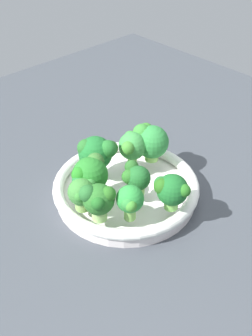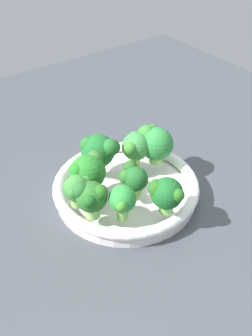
# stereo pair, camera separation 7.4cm
# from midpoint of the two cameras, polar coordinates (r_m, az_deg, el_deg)

# --- Properties ---
(ground_plane) EXTENTS (1.30, 1.30, 0.03)m
(ground_plane) POSITION_cam_midpoint_polar(r_m,az_deg,el_deg) (0.77, 2.36, -6.00)
(ground_plane) COLOR #3F444B
(bowl) EXTENTS (0.27, 0.27, 0.04)m
(bowl) POSITION_cam_midpoint_polar(r_m,az_deg,el_deg) (0.77, 2.75, -2.93)
(bowl) COLOR white
(bowl) RESTS_ON ground_plane
(broccoli_floret_0) EXTENTS (0.05, 0.05, 0.07)m
(broccoli_floret_0) POSITION_cam_midpoint_polar(r_m,az_deg,el_deg) (0.66, -1.69, -4.16)
(broccoli_floret_0) COLOR #9ACF6D
(broccoli_floret_0) RESTS_ON bowl
(broccoli_floret_1) EXTENTS (0.07, 0.07, 0.07)m
(broccoli_floret_1) POSITION_cam_midpoint_polar(r_m,az_deg,el_deg) (0.77, -0.78, 2.46)
(broccoli_floret_1) COLOR #85BB5F
(broccoli_floret_1) RESTS_ON bowl
(broccoli_floret_2) EXTENTS (0.04, 0.05, 0.06)m
(broccoli_floret_2) POSITION_cam_midpoint_polar(r_m,az_deg,el_deg) (0.72, 4.10, -1.52)
(broccoli_floret_2) COLOR #92C95F
(broccoli_floret_2) RESTS_ON bowl
(broccoli_floret_3) EXTENTS (0.07, 0.06, 0.07)m
(broccoli_floret_3) POSITION_cam_midpoint_polar(r_m,az_deg,el_deg) (0.71, -2.41, -0.58)
(broccoli_floret_3) COLOR #84B557
(broccoli_floret_3) RESTS_ON bowl
(broccoli_floret_4) EXTENTS (0.05, 0.05, 0.06)m
(broccoli_floret_4) POSITION_cam_midpoint_polar(r_m,az_deg,el_deg) (0.69, -3.56, -2.99)
(broccoli_floret_4) COLOR #83B157
(broccoli_floret_4) RESTS_ON bowl
(broccoli_floret_5) EXTENTS (0.06, 0.05, 0.07)m
(broccoli_floret_5) POSITION_cam_midpoint_polar(r_m,az_deg,el_deg) (0.78, 4.15, 2.95)
(broccoli_floret_5) COLOR #94D461
(broccoli_floret_5) RESTS_ON bowl
(broccoli_floret_6) EXTENTS (0.05, 0.06, 0.07)m
(broccoli_floret_6) POSITION_cam_midpoint_polar(r_m,az_deg,el_deg) (0.68, 8.62, -3.60)
(broccoli_floret_6) COLOR #77C353
(broccoli_floret_6) RESTS_ON bowl
(broccoli_floret_7) EXTENTS (0.07, 0.07, 0.07)m
(broccoli_floret_7) POSITION_cam_midpoint_polar(r_m,az_deg,el_deg) (0.79, 6.66, 3.43)
(broccoli_floret_7) COLOR #81BF56
(broccoli_floret_7) RESTS_ON bowl
(broccoli_floret_8) EXTENTS (0.05, 0.05, 0.07)m
(broccoli_floret_8) POSITION_cam_midpoint_polar(r_m,az_deg,el_deg) (0.66, 2.68, -4.71)
(broccoli_floret_8) COLOR #7BBA53
(broccoli_floret_8) RESTS_ON bowl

